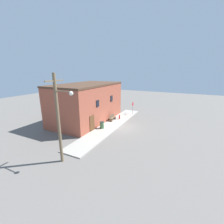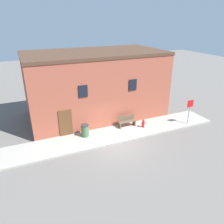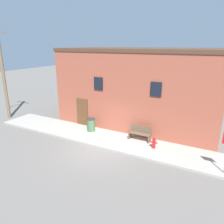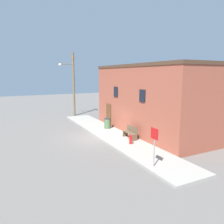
% 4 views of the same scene
% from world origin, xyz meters
% --- Properties ---
extents(ground_plane, '(80.00, 80.00, 0.00)m').
position_xyz_m(ground_plane, '(0.00, 0.00, 0.00)').
color(ground_plane, '#66605B').
extents(sidewalk, '(18.15, 2.63, 0.12)m').
position_xyz_m(sidewalk, '(0.00, 1.32, 0.06)').
color(sidewalk, '#9E998E').
rests_on(sidewalk, ground).
extents(brick_building, '(12.05, 6.44, 5.85)m').
position_xyz_m(brick_building, '(0.44, 5.79, 2.93)').
color(brick_building, '#9E4C38').
rests_on(brick_building, ground).
extents(fire_hydrant, '(0.42, 0.20, 0.70)m').
position_xyz_m(fire_hydrant, '(2.98, 1.37, 0.47)').
color(fire_hydrant, red).
rests_on(fire_hydrant, sidewalk).
extents(bench, '(1.45, 0.44, 0.95)m').
position_xyz_m(bench, '(1.80, 2.08, 0.57)').
color(bench, brown).
rests_on(bench, sidewalk).
extents(trash_bin, '(0.61, 0.61, 0.95)m').
position_xyz_m(trash_bin, '(-1.88, 1.86, 0.60)').
color(trash_bin, '#426642').
rests_on(trash_bin, sidewalk).
extents(utility_pole, '(1.80, 1.85, 7.60)m').
position_xyz_m(utility_pole, '(-9.99, 1.13, 4.09)').
color(utility_pole, brown).
rests_on(utility_pole, ground).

